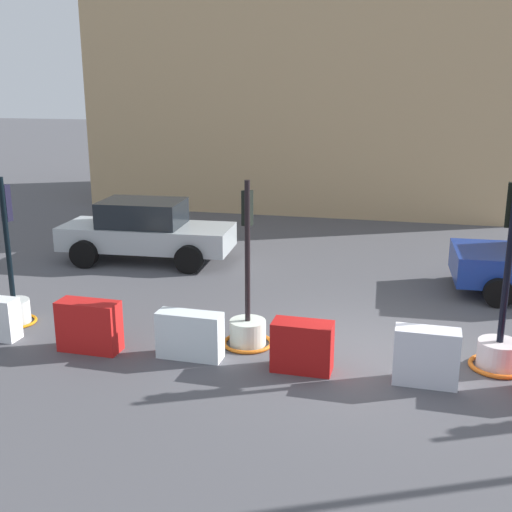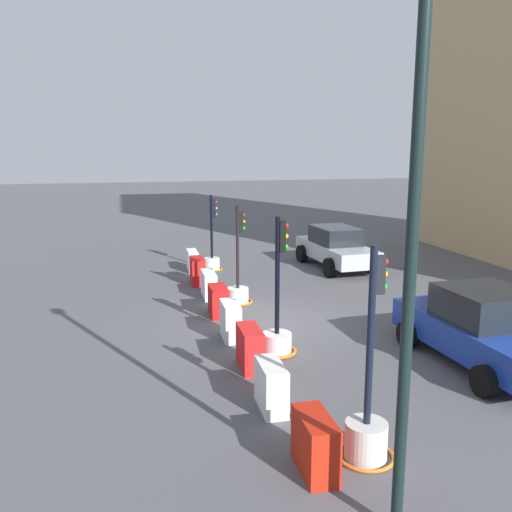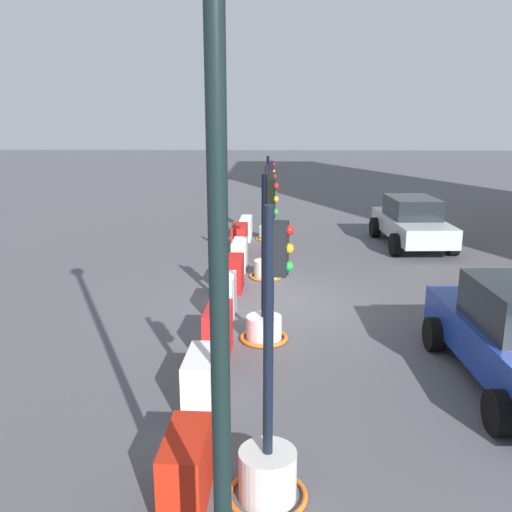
{
  "view_description": "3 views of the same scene",
  "coord_description": "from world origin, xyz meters",
  "px_view_note": "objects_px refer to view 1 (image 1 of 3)",
  "views": [
    {
      "loc": [
        0.48,
        -10.53,
        4.59
      ],
      "look_at": [
        -2.07,
        0.19,
        1.53
      ],
      "focal_mm": 44.66,
      "sensor_mm": 36.0,
      "label": 1
    },
    {
      "loc": [
        13.64,
        -3.58,
        4.69
      ],
      "look_at": [
        -1.77,
        0.21,
        1.49
      ],
      "focal_mm": 38.56,
      "sensor_mm": 36.0,
      "label": 2
    },
    {
      "loc": [
        11.95,
        -0.08,
        4.14
      ],
      "look_at": [
        0.89,
        -0.45,
        1.34
      ],
      "focal_mm": 38.58,
      "sensor_mm": 36.0,
      "label": 3
    }
  ],
  "objects_px": {
    "traffic_light_1": "(248,322)",
    "construction_barrier_2": "(190,335)",
    "construction_barrier_1": "(89,326)",
    "car_silver_hatchback": "(146,231)",
    "traffic_light_2": "(500,340)",
    "construction_barrier_4": "(426,357)",
    "traffic_light_0": "(13,298)",
    "construction_barrier_3": "(302,346)"
  },
  "relations": [
    {
      "from": "construction_barrier_1",
      "to": "construction_barrier_3",
      "type": "bearing_deg",
      "value": 1.1
    },
    {
      "from": "traffic_light_2",
      "to": "construction_barrier_1",
      "type": "height_order",
      "value": "traffic_light_2"
    },
    {
      "from": "traffic_light_0",
      "to": "car_silver_hatchback",
      "type": "xyz_separation_m",
      "value": [
        0.76,
        4.75,
        0.3
      ]
    },
    {
      "from": "construction_barrier_2",
      "to": "car_silver_hatchback",
      "type": "relative_size",
      "value": 0.25
    },
    {
      "from": "car_silver_hatchback",
      "to": "traffic_light_0",
      "type": "bearing_deg",
      "value": -99.1
    },
    {
      "from": "traffic_light_1",
      "to": "traffic_light_2",
      "type": "height_order",
      "value": "traffic_light_2"
    },
    {
      "from": "construction_barrier_4",
      "to": "traffic_light_1",
      "type": "bearing_deg",
      "value": 164.71
    },
    {
      "from": "traffic_light_2",
      "to": "construction_barrier_4",
      "type": "xyz_separation_m",
      "value": [
        -1.18,
        -0.86,
        -0.04
      ]
    },
    {
      "from": "traffic_light_2",
      "to": "construction_barrier_4",
      "type": "bearing_deg",
      "value": -143.9
    },
    {
      "from": "construction_barrier_4",
      "to": "traffic_light_2",
      "type": "bearing_deg",
      "value": 36.1
    },
    {
      "from": "traffic_light_1",
      "to": "construction_barrier_2",
      "type": "relative_size",
      "value": 2.64
    },
    {
      "from": "traffic_light_2",
      "to": "construction_barrier_1",
      "type": "bearing_deg",
      "value": -172.56
    },
    {
      "from": "construction_barrier_1",
      "to": "construction_barrier_2",
      "type": "height_order",
      "value": "construction_barrier_1"
    },
    {
      "from": "traffic_light_0",
      "to": "traffic_light_1",
      "type": "relative_size",
      "value": 0.97
    },
    {
      "from": "traffic_light_2",
      "to": "car_silver_hatchback",
      "type": "xyz_separation_m",
      "value": [
        -8.15,
        4.71,
        0.3
      ]
    },
    {
      "from": "traffic_light_1",
      "to": "construction_barrier_1",
      "type": "bearing_deg",
      "value": -161.59
    },
    {
      "from": "construction_barrier_1",
      "to": "construction_barrier_2",
      "type": "bearing_deg",
      "value": 3.61
    },
    {
      "from": "traffic_light_2",
      "to": "construction_barrier_3",
      "type": "bearing_deg",
      "value": -165.2
    },
    {
      "from": "construction_barrier_1",
      "to": "traffic_light_2",
      "type": "bearing_deg",
      "value": 7.44
    },
    {
      "from": "car_silver_hatchback",
      "to": "construction_barrier_1",
      "type": "bearing_deg",
      "value": -77.06
    },
    {
      "from": "construction_barrier_2",
      "to": "construction_barrier_3",
      "type": "distance_m",
      "value": 1.94
    },
    {
      "from": "traffic_light_1",
      "to": "construction_barrier_1",
      "type": "relative_size",
      "value": 2.72
    },
    {
      "from": "construction_barrier_1",
      "to": "traffic_light_1",
      "type": "bearing_deg",
      "value": 18.41
    },
    {
      "from": "traffic_light_1",
      "to": "construction_barrier_1",
      "type": "height_order",
      "value": "traffic_light_1"
    },
    {
      "from": "traffic_light_2",
      "to": "construction_barrier_3",
      "type": "distance_m",
      "value": 3.23
    },
    {
      "from": "construction_barrier_4",
      "to": "car_silver_hatchback",
      "type": "xyz_separation_m",
      "value": [
        -6.97,
        5.56,
        0.35
      ]
    },
    {
      "from": "traffic_light_2",
      "to": "traffic_light_1",
      "type": "bearing_deg",
      "value": -179.7
    },
    {
      "from": "construction_barrier_3",
      "to": "construction_barrier_4",
      "type": "height_order",
      "value": "construction_barrier_4"
    },
    {
      "from": "traffic_light_0",
      "to": "traffic_light_2",
      "type": "height_order",
      "value": "traffic_light_2"
    },
    {
      "from": "construction_barrier_2",
      "to": "car_silver_hatchback",
      "type": "height_order",
      "value": "car_silver_hatchback"
    },
    {
      "from": "traffic_light_0",
      "to": "traffic_light_1",
      "type": "distance_m",
      "value": 4.68
    },
    {
      "from": "traffic_light_1",
      "to": "car_silver_hatchback",
      "type": "height_order",
      "value": "traffic_light_1"
    },
    {
      "from": "construction_barrier_1",
      "to": "car_silver_hatchback",
      "type": "relative_size",
      "value": 0.24
    },
    {
      "from": "traffic_light_1",
      "to": "car_silver_hatchback",
      "type": "distance_m",
      "value": 6.15
    },
    {
      "from": "construction_barrier_1",
      "to": "construction_barrier_2",
      "type": "relative_size",
      "value": 0.97
    },
    {
      "from": "traffic_light_2",
      "to": "construction_barrier_3",
      "type": "xyz_separation_m",
      "value": [
        -3.12,
        -0.82,
        -0.08
      ]
    },
    {
      "from": "construction_barrier_4",
      "to": "construction_barrier_3",
      "type": "bearing_deg",
      "value": 179.0
    },
    {
      "from": "construction_barrier_1",
      "to": "car_silver_hatchback",
      "type": "xyz_separation_m",
      "value": [
        -1.29,
        5.6,
        0.35
      ]
    },
    {
      "from": "traffic_light_0",
      "to": "construction_barrier_1",
      "type": "bearing_deg",
      "value": -22.61
    },
    {
      "from": "traffic_light_0",
      "to": "construction_barrier_3",
      "type": "relative_size",
      "value": 2.89
    },
    {
      "from": "traffic_light_2",
      "to": "construction_barrier_3",
      "type": "height_order",
      "value": "traffic_light_2"
    },
    {
      "from": "construction_barrier_3",
      "to": "construction_barrier_4",
      "type": "bearing_deg",
      "value": -1.0
    }
  ]
}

